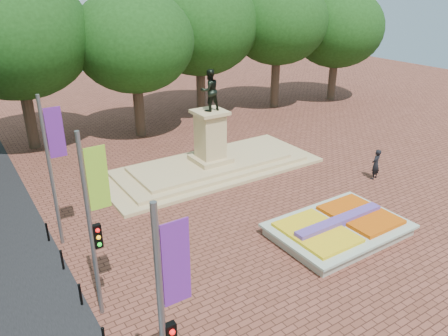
# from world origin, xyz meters

# --- Properties ---
(ground) EXTENTS (90.00, 90.00, 0.00)m
(ground) POSITION_xyz_m (0.00, 0.00, 0.00)
(ground) COLOR brown
(ground) RESTS_ON ground
(flower_bed) EXTENTS (6.30, 4.30, 0.91)m
(flower_bed) POSITION_xyz_m (1.03, -2.00, 0.38)
(flower_bed) COLOR gray
(flower_bed) RESTS_ON ground
(monument) EXTENTS (14.00, 6.00, 6.40)m
(monument) POSITION_xyz_m (0.00, 8.00, 0.88)
(monument) COLOR tan
(monument) RESTS_ON ground
(tree_row_back) EXTENTS (44.80, 8.80, 10.43)m
(tree_row_back) POSITION_xyz_m (2.33, 18.00, 6.67)
(tree_row_back) COLOR #3D2A21
(tree_row_back) RESTS_ON ground
(banner_poles) EXTENTS (0.88, 11.17, 7.00)m
(banner_poles) POSITION_xyz_m (-10.08, -1.31, 3.88)
(banner_poles) COLOR slate
(banner_poles) RESTS_ON ground
(bollard_row) EXTENTS (0.12, 13.12, 0.98)m
(bollard_row) POSITION_xyz_m (-10.70, -1.50, 0.53)
(bollard_row) COLOR black
(bollard_row) RESTS_ON ground
(pedestrian) EXTENTS (0.78, 0.61, 1.89)m
(pedestrian) POSITION_xyz_m (7.65, 1.33, 0.95)
(pedestrian) COLOR black
(pedestrian) RESTS_ON ground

